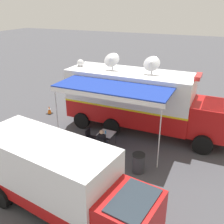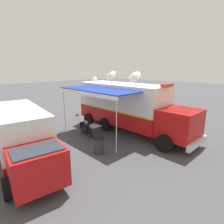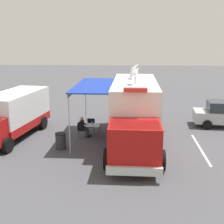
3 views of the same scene
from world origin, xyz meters
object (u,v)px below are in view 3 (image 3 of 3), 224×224
at_px(folding_chair_beside_table, 91,124).
at_px(traffic_cone, 130,112).
at_px(water_bottle, 92,123).
at_px(support_truck, 13,115).
at_px(folding_chair_at_table, 80,128).
at_px(command_truck, 134,110).
at_px(trash_bin, 61,141).
at_px(folding_table, 93,126).
at_px(seated_responder, 83,126).

bearing_deg(folding_chair_beside_table, traffic_cone, -119.93).
distance_m(water_bottle, traffic_cone, 5.89).
bearing_deg(folding_chair_beside_table, support_truck, 14.69).
bearing_deg(folding_chair_at_table, folding_chair_beside_table, -120.87).
bearing_deg(support_truck, command_truck, 174.37).
relative_size(folding_chair_beside_table, trash_bin, 0.96).
height_order(folding_table, seated_responder, seated_responder).
xyz_separation_m(command_truck, water_bottle, (2.53, -1.10, -1.11)).
bearing_deg(traffic_cone, seated_responder, 61.45).
xyz_separation_m(seated_responder, traffic_cone, (-2.95, -5.42, -0.37)).
bearing_deg(water_bottle, seated_responder, 7.76).
distance_m(water_bottle, trash_bin, 2.75).
xyz_separation_m(folding_table, folding_chair_beside_table, (0.26, -0.85, -0.16)).
distance_m(seated_responder, support_truck, 4.34).
xyz_separation_m(seated_responder, trash_bin, (0.94, 2.22, -0.20)).
relative_size(command_truck, support_truck, 1.35).
bearing_deg(support_truck, water_bottle, -175.53).
bearing_deg(seated_responder, folding_chair_at_table, -1.30).
bearing_deg(folding_table, folding_chair_beside_table, -73.08).
height_order(water_bottle, traffic_cone, water_bottle).
bearing_deg(trash_bin, folding_chair_at_table, -108.73).
relative_size(command_truck, folding_table, 11.67).
height_order(water_bottle, seated_responder, seated_responder).
bearing_deg(folding_chair_beside_table, seated_responder, 68.82).
relative_size(water_bottle, folding_chair_beside_table, 0.26).
bearing_deg(command_truck, traffic_cone, -88.95).
xyz_separation_m(folding_chair_at_table, traffic_cone, (-3.14, -5.41, -0.23)).
relative_size(folding_table, traffic_cone, 1.41).
distance_m(folding_table, folding_chair_beside_table, 0.90).
xyz_separation_m(folding_chair_at_table, seated_responder, (-0.19, 0.00, 0.14)).
xyz_separation_m(folding_chair_at_table, folding_chair_beside_table, (-0.54, -0.91, 0.00)).
distance_m(folding_chair_beside_table, seated_responder, 0.99).
height_order(command_truck, folding_table, command_truck).
distance_m(command_truck, folding_table, 2.97).
relative_size(folding_chair_at_table, traffic_cone, 1.50).
xyz_separation_m(command_truck, seated_responder, (3.07, -1.03, -1.30)).
xyz_separation_m(water_bottle, traffic_cone, (-2.41, -5.34, -0.55)).
distance_m(water_bottle, folding_chair_beside_table, 0.91).
bearing_deg(trash_bin, folding_table, -124.29).
bearing_deg(water_bottle, trash_bin, 57.20).
height_order(folding_chair_at_table, trash_bin, trash_bin).
height_order(folding_chair_at_table, seated_responder, seated_responder).
distance_m(folding_table, folding_chair_at_table, 0.82).
distance_m(seated_responder, traffic_cone, 6.18).
height_order(command_truck, trash_bin, command_truck).
relative_size(water_bottle, folding_chair_at_table, 0.26).
relative_size(folding_chair_at_table, seated_responder, 0.70).
xyz_separation_m(folding_chair_beside_table, support_truck, (4.62, 1.21, 0.87)).
bearing_deg(folding_chair_at_table, trash_bin, 71.27).
relative_size(water_bottle, traffic_cone, 0.39).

